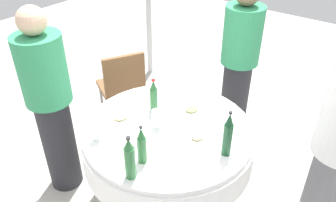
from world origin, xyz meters
TOP-DOWN VIEW (x-y plane):
  - ground_plane at (0.00, 0.00)m, footprint 10.00×10.00m
  - dining_table at (0.00, 0.00)m, footprint 1.23×1.23m
  - bottle_green_south at (0.10, 0.21)m, footprint 0.06×0.06m
  - bottle_dark_green_far at (0.01, -0.46)m, footprint 0.06×0.06m
  - bottle_green_north at (-0.37, -0.08)m, footprint 0.06×0.06m
  - bottle_green_right at (-0.51, -0.11)m, footprint 0.07×0.07m
  - wine_glass_right at (-0.05, 0.06)m, footprint 0.07×0.07m
  - wine_glass_west at (-0.39, 0.30)m, footprint 0.06×0.06m
  - plate_front at (0.01, -0.24)m, footprint 0.20×0.20m
  - plate_east at (0.26, -0.02)m, footprint 0.22×0.22m
  - plate_inner at (-0.13, 0.33)m, footprint 0.25×0.25m
  - spoon_far at (-0.33, -0.32)m, footprint 0.17×0.10m
  - person_south at (-0.37, 0.82)m, footprint 0.34×0.34m
  - person_far at (1.09, 0.02)m, footprint 0.34×0.34m
  - chair_left at (0.50, 0.95)m, footprint 0.54×0.54m

SIDE VIEW (x-z plane):
  - ground_plane at x=0.00m, z-range 0.00..0.00m
  - chair_left at x=0.50m, z-range 0.08..0.95m
  - dining_table at x=0.00m, z-range 0.22..0.96m
  - spoon_far at x=-0.33m, z-range 0.74..0.74m
  - plate_front at x=0.01m, z-range 0.73..0.77m
  - plate_east at x=0.26m, z-range 0.73..0.77m
  - plate_inner at x=-0.13m, z-range 0.73..0.77m
  - person_far at x=1.09m, z-range 0.03..1.57m
  - person_south at x=-0.37m, z-range 0.03..1.58m
  - wine_glass_west at x=-0.39m, z-range 0.77..0.91m
  - wine_glass_right at x=-0.05m, z-range 0.77..0.92m
  - bottle_green_north at x=-0.37m, z-range 0.73..1.00m
  - bottle_green_south at x=0.10m, z-range 0.73..1.00m
  - bottle_green_right at x=-0.51m, z-range 0.73..1.03m
  - bottle_dark_green_far at x=0.01m, z-range 0.73..1.05m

